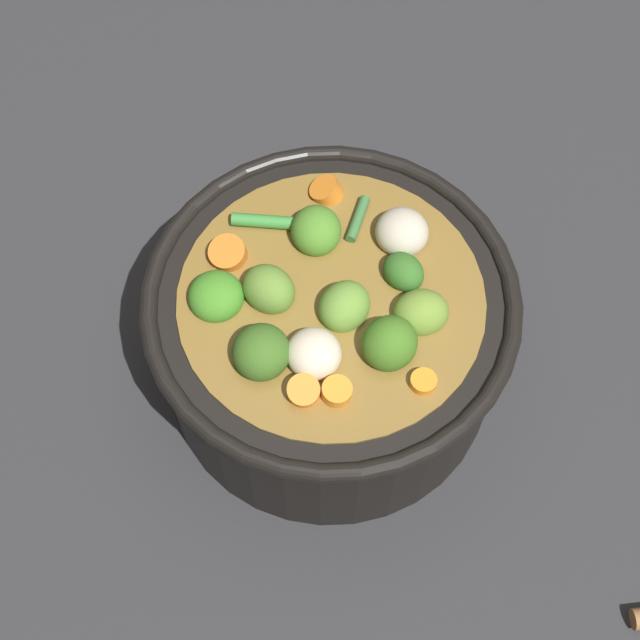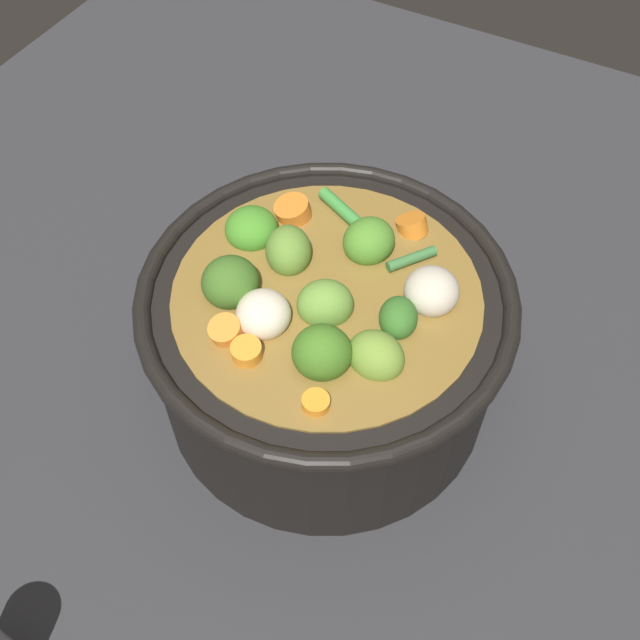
{
  "view_description": "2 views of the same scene",
  "coord_description": "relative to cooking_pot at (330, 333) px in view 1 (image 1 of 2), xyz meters",
  "views": [
    {
      "loc": [
        0.31,
        -0.12,
        0.7
      ],
      "look_at": [
        0.01,
        -0.01,
        0.11
      ],
      "focal_mm": 52.56,
      "sensor_mm": 36.0,
      "label": 1
    },
    {
      "loc": [
        0.3,
        0.15,
        0.54
      ],
      "look_at": [
        0.01,
        0.0,
        0.11
      ],
      "focal_mm": 42.44,
      "sensor_mm": 36.0,
      "label": 2
    }
  ],
  "objects": [
    {
      "name": "ground_plane",
      "position": [
        -0.0,
        0.0,
        -0.07
      ],
      "size": [
        1.1,
        1.1,
        0.0
      ],
      "primitive_type": "plane",
      "color": "#2D2D30"
    },
    {
      "name": "cooking_pot",
      "position": [
        0.0,
        0.0,
        0.0
      ],
      "size": [
        0.27,
        0.27,
        0.15
      ],
      "color": "black",
      "rests_on": "ground_plane"
    }
  ]
}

